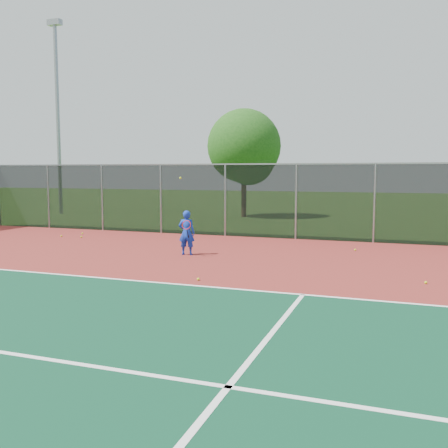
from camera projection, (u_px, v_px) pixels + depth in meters
The scene contains 13 objects.
ground at pixel (158, 326), 8.79m from camera, with size 120.00×120.00×0.00m, color #2A5217.
court_apron at pixel (201, 299), 10.66m from camera, with size 30.00×20.00×0.02m, color maroon.
court_lines at pixel (231, 383), 6.36m from camera, with size 22.10×13.05×0.00m.
fence_back at pixel (296, 201), 19.86m from camera, with size 30.00×0.06×3.03m.
tennis_player at pixel (187, 232), 16.15m from camera, with size 0.59×0.63×2.53m.
practice_ball_1 at pixel (426, 283), 12.01m from camera, with size 0.07×0.07×0.07m, color #C5DE19.
practice_ball_2 at pixel (61, 236), 20.67m from camera, with size 0.07×0.07×0.07m, color #C5DE19.
practice_ball_3 at pixel (81, 237), 20.40m from camera, with size 0.07×0.07×0.07m, color #C5DE19.
practice_ball_5 at pixel (198, 279), 12.39m from camera, with size 0.07×0.07×0.07m, color #C5DE19.
practice_ball_6 at pixel (355, 250), 17.03m from camera, with size 0.07×0.07×0.07m, color #C5DE19.
practice_ball_7 at pixel (82, 233), 21.53m from camera, with size 0.07×0.07×0.07m, color #C5DE19.
floodlight_nw at pixel (57, 106), 31.49m from camera, with size 0.90×0.40×12.11m.
tree_back_left at pixel (245, 149), 29.45m from camera, with size 4.37×4.37×6.42m.
Camera 1 is at (3.97, -7.66, 2.72)m, focal length 40.00 mm.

